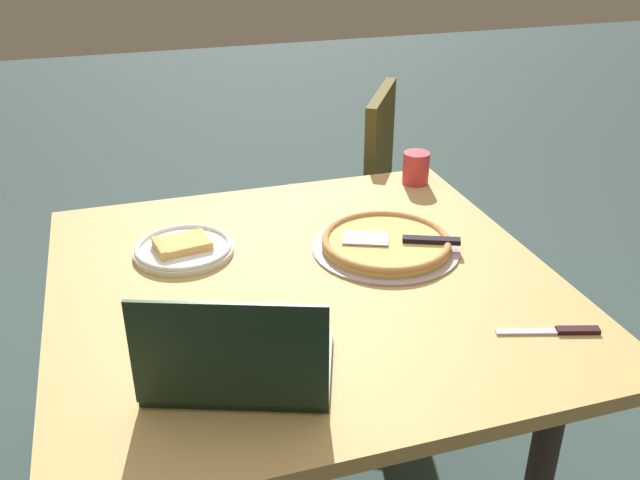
{
  "coord_description": "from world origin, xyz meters",
  "views": [
    {
      "loc": [
        -1.29,
        0.36,
        1.53
      ],
      "look_at": [
        0.07,
        -0.05,
        0.8
      ],
      "focal_mm": 39.08,
      "sensor_mm": 36.0,
      "label": 1
    }
  ],
  "objects_px": {
    "laptop": "(238,363)",
    "pizza_tray": "(386,243)",
    "pizza_plate": "(183,248)",
    "table_knife": "(558,331)",
    "drink_cup": "(416,168)",
    "chair_near": "(348,198)",
    "dining_table": "(306,314)"
  },
  "relations": [
    {
      "from": "laptop",
      "to": "drink_cup",
      "type": "bearing_deg",
      "value": -41.75
    },
    {
      "from": "chair_near",
      "to": "laptop",
      "type": "bearing_deg",
      "value": 152.61
    },
    {
      "from": "dining_table",
      "to": "pizza_tray",
      "type": "distance_m",
      "value": 0.26
    },
    {
      "from": "dining_table",
      "to": "pizza_plate",
      "type": "relative_size",
      "value": 4.66
    },
    {
      "from": "table_knife",
      "to": "pizza_tray",
      "type": "bearing_deg",
      "value": 24.48
    },
    {
      "from": "pizza_plate",
      "to": "table_knife",
      "type": "height_order",
      "value": "pizza_plate"
    },
    {
      "from": "dining_table",
      "to": "pizza_tray",
      "type": "height_order",
      "value": "pizza_tray"
    },
    {
      "from": "pizza_tray",
      "to": "drink_cup",
      "type": "xyz_separation_m",
      "value": [
        0.36,
        -0.24,
        0.03
      ]
    },
    {
      "from": "drink_cup",
      "to": "chair_near",
      "type": "relative_size",
      "value": 0.1
    },
    {
      "from": "pizza_plate",
      "to": "drink_cup",
      "type": "relative_size",
      "value": 2.53
    },
    {
      "from": "pizza_plate",
      "to": "drink_cup",
      "type": "xyz_separation_m",
      "value": [
        0.24,
        -0.71,
        0.03
      ]
    },
    {
      "from": "table_knife",
      "to": "chair_near",
      "type": "height_order",
      "value": "chair_near"
    },
    {
      "from": "laptop",
      "to": "table_knife",
      "type": "relative_size",
      "value": 1.87
    },
    {
      "from": "pizza_tray",
      "to": "chair_near",
      "type": "xyz_separation_m",
      "value": [
        0.81,
        -0.19,
        -0.25
      ]
    },
    {
      "from": "pizza_tray",
      "to": "table_knife",
      "type": "bearing_deg",
      "value": -155.52
    },
    {
      "from": "pizza_tray",
      "to": "chair_near",
      "type": "relative_size",
      "value": 0.39
    },
    {
      "from": "dining_table",
      "to": "chair_near",
      "type": "height_order",
      "value": "chair_near"
    },
    {
      "from": "dining_table",
      "to": "chair_near",
      "type": "bearing_deg",
      "value": -24.8
    },
    {
      "from": "chair_near",
      "to": "pizza_tray",
      "type": "bearing_deg",
      "value": 166.93
    },
    {
      "from": "table_knife",
      "to": "drink_cup",
      "type": "height_order",
      "value": "drink_cup"
    },
    {
      "from": "laptop",
      "to": "chair_near",
      "type": "bearing_deg",
      "value": -27.39
    },
    {
      "from": "laptop",
      "to": "pizza_tray",
      "type": "bearing_deg",
      "value": -47.88
    },
    {
      "from": "table_knife",
      "to": "dining_table",
      "type": "bearing_deg",
      "value": 50.89
    },
    {
      "from": "chair_near",
      "to": "table_knife",
      "type": "bearing_deg",
      "value": -179.75
    },
    {
      "from": "pizza_tray",
      "to": "dining_table",
      "type": "bearing_deg",
      "value": 110.53
    },
    {
      "from": "laptop",
      "to": "pizza_tray",
      "type": "distance_m",
      "value": 0.59
    },
    {
      "from": "chair_near",
      "to": "dining_table",
      "type": "bearing_deg",
      "value": 155.2
    },
    {
      "from": "pizza_plate",
      "to": "table_knife",
      "type": "relative_size",
      "value": 1.18
    },
    {
      "from": "laptop",
      "to": "pizza_plate",
      "type": "xyz_separation_m",
      "value": [
        0.52,
        0.03,
        -0.03
      ]
    },
    {
      "from": "laptop",
      "to": "drink_cup",
      "type": "distance_m",
      "value": 1.01
    },
    {
      "from": "pizza_plate",
      "to": "table_knife",
      "type": "bearing_deg",
      "value": -129.56
    },
    {
      "from": "dining_table",
      "to": "pizza_plate",
      "type": "height_order",
      "value": "pizza_plate"
    }
  ]
}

